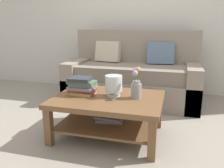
# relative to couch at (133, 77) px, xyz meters

# --- Properties ---
(ground_plane) EXTENTS (10.00, 10.00, 0.00)m
(ground_plane) POSITION_rel_couch_xyz_m (-0.04, -0.98, -0.36)
(ground_plane) COLOR gray
(back_wall) EXTENTS (6.40, 0.12, 2.70)m
(back_wall) POSITION_rel_couch_xyz_m (-0.04, 0.67, 0.99)
(back_wall) COLOR beige
(back_wall) RESTS_ON ground
(couch) EXTENTS (1.93, 0.90, 1.06)m
(couch) POSITION_rel_couch_xyz_m (0.00, 0.00, 0.00)
(couch) COLOR gray
(couch) RESTS_ON ground
(coffee_table) EXTENTS (1.10, 0.81, 0.43)m
(coffee_table) POSITION_rel_couch_xyz_m (-0.02, -1.26, -0.05)
(coffee_table) COLOR brown
(coffee_table) RESTS_ON ground
(book_stack_main) EXTENTS (0.31, 0.24, 0.18)m
(book_stack_main) POSITION_rel_couch_xyz_m (-0.32, -1.23, 0.15)
(book_stack_main) COLOR tan
(book_stack_main) RESTS_ON coffee_table
(glass_hurricane_vase) EXTENTS (0.18, 0.18, 0.22)m
(glass_hurricane_vase) POSITION_rel_couch_xyz_m (0.02, -1.22, 0.19)
(glass_hurricane_vase) COLOR silver
(glass_hurricane_vase) RESTS_ON coffee_table
(flower_pitcher) EXTENTS (0.11, 0.12, 0.32)m
(flower_pitcher) POSITION_rel_couch_xyz_m (0.26, -1.23, 0.18)
(flower_pitcher) COLOR gray
(flower_pitcher) RESTS_ON coffee_table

